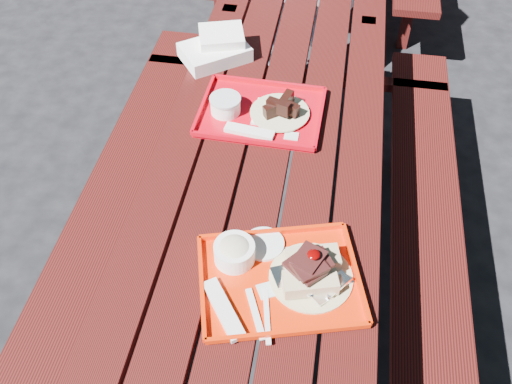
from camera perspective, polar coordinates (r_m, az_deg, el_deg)
ground at (r=2.40m, az=0.60°, el=-10.61°), size 60.00×60.00×0.00m
picnic_table_near at (r=1.94m, az=0.72°, el=-1.92°), size 1.41×2.40×0.75m
near_tray at (r=1.53m, az=2.28°, el=-7.78°), size 0.49×0.43×0.13m
far_tray at (r=1.99m, az=0.27°, el=8.09°), size 0.43×0.34×0.07m
white_cloth at (r=2.27m, az=-3.95°, el=14.19°), size 0.30×0.29×0.10m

